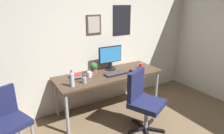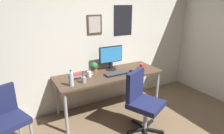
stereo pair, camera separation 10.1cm
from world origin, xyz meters
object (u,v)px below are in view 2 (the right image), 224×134
(office_chair, at_px, (142,99))
(potted_plant, at_px, (94,67))
(computer_mouse, at_px, (132,71))
(side_chair, at_px, (6,115))
(keyboard, at_px, (117,74))
(pen_cup, at_px, (84,79))
(water_bottle, at_px, (71,79))
(coffee_mug_far, at_px, (89,74))
(coffee_mug_near, at_px, (142,66))
(book_stack_left, at_px, (76,76))
(monitor, at_px, (111,57))

(office_chair, distance_m, potted_plant, 1.01)
(computer_mouse, bearing_deg, side_chair, -177.62)
(keyboard, xyz_separation_m, pen_cup, (-0.63, -0.07, 0.04))
(water_bottle, bearing_deg, coffee_mug_far, 30.03)
(coffee_mug_near, relative_size, pen_cup, 0.57)
(coffee_mug_far, relative_size, book_stack_left, 0.52)
(office_chair, distance_m, coffee_mug_far, 0.95)
(office_chair, height_order, keyboard, office_chair)
(potted_plant, bearing_deg, coffee_mug_far, -138.78)
(monitor, height_order, pen_cup, monitor)
(coffee_mug_far, distance_m, pen_cup, 0.26)
(office_chair, height_order, coffee_mug_far, office_chair)
(coffee_mug_near, relative_size, potted_plant, 0.59)
(potted_plant, relative_size, book_stack_left, 0.91)
(monitor, distance_m, potted_plant, 0.38)
(coffee_mug_near, relative_size, coffee_mug_far, 1.04)
(office_chair, xyz_separation_m, computer_mouse, (0.23, 0.62, 0.21))
(monitor, distance_m, water_bottle, 0.96)
(computer_mouse, xyz_separation_m, book_stack_left, (-0.96, 0.22, 0.01))
(keyboard, distance_m, book_stack_left, 0.69)
(office_chair, xyz_separation_m, book_stack_left, (-0.73, 0.84, 0.22))
(keyboard, bearing_deg, water_bottle, -173.55)
(monitor, relative_size, computer_mouse, 4.18)
(side_chair, relative_size, coffee_mug_near, 7.62)
(side_chair, xyz_separation_m, book_stack_left, (1.07, 0.30, 0.25))
(book_stack_left, bearing_deg, keyboard, -16.65)
(water_bottle, distance_m, coffee_mug_near, 1.41)
(coffee_mug_far, relative_size, pen_cup, 0.55)
(coffee_mug_near, bearing_deg, coffee_mug_far, 175.15)
(monitor, distance_m, keyboard, 0.36)
(side_chair, height_order, water_bottle, water_bottle)
(side_chair, distance_m, keyboard, 1.75)
(potted_plant, bearing_deg, side_chair, -166.07)
(keyboard, xyz_separation_m, computer_mouse, (0.30, -0.02, 0.01))
(potted_plant, distance_m, book_stack_left, 0.36)
(keyboard, relative_size, book_stack_left, 2.02)
(computer_mouse, distance_m, water_bottle, 1.14)
(water_bottle, distance_m, pen_cup, 0.21)
(monitor, bearing_deg, water_bottle, -156.67)
(side_chair, bearing_deg, monitor, 12.27)
(side_chair, bearing_deg, book_stack_left, 15.76)
(monitor, relative_size, coffee_mug_far, 4.16)
(coffee_mug_far, height_order, pen_cup, pen_cup)
(side_chair, bearing_deg, potted_plant, 13.93)
(water_bottle, bearing_deg, side_chair, -179.40)
(side_chair, height_order, monitor, monitor)
(office_chair, distance_m, coffee_mug_near, 0.88)
(side_chair, height_order, keyboard, side_chair)
(office_chair, distance_m, water_bottle, 1.09)
(book_stack_left, bearing_deg, potted_plant, 8.20)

